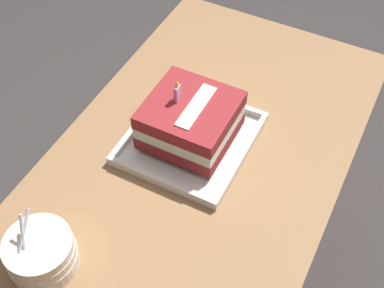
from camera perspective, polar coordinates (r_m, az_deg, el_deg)
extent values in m
cube|color=olive|center=(1.14, 0.17, -2.77)|extent=(1.11, 0.61, 0.04)
cube|color=olive|center=(1.70, 15.25, -1.49)|extent=(0.06, 0.06, 0.71)
cube|color=olive|center=(1.79, 0.29, 4.10)|extent=(0.06, 0.06, 0.71)
cube|color=silver|center=(1.17, -0.17, 0.38)|extent=(0.28, 0.26, 0.01)
cube|color=silver|center=(1.13, 5.50, -1.44)|extent=(0.28, 0.01, 0.02)
cube|color=silver|center=(1.20, -5.49, 2.83)|extent=(0.28, 0.01, 0.02)
cube|color=silver|center=(1.09, -3.45, -4.07)|extent=(0.01, 0.24, 0.02)
cube|color=silver|center=(1.24, 2.70, 5.00)|extent=(0.01, 0.24, 0.02)
cube|color=maroon|center=(1.14, -0.17, 1.57)|extent=(0.18, 0.18, 0.03)
cube|color=silver|center=(1.12, -0.18, 2.65)|extent=(0.18, 0.18, 0.03)
cube|color=maroon|center=(1.09, -0.18, 3.77)|extent=(0.18, 0.18, 0.03)
cube|color=beige|center=(1.08, 0.47, 4.19)|extent=(0.13, 0.03, 0.00)
cube|color=#E099C6|center=(1.08, -1.64, 5.60)|extent=(0.02, 0.01, 0.04)
ellipsoid|color=yellow|center=(1.06, -1.66, 6.56)|extent=(0.01, 0.01, 0.01)
cylinder|color=silver|center=(1.03, -16.03, -12.02)|extent=(0.13, 0.13, 0.03)
cylinder|color=silver|center=(1.01, -16.29, -11.45)|extent=(0.13, 0.13, 0.03)
cylinder|color=silver|center=(0.99, -16.56, -10.85)|extent=(0.13, 0.13, 0.03)
cylinder|color=silver|center=(0.97, -18.09, -9.33)|extent=(0.07, 0.02, 0.07)
cylinder|color=silver|center=(0.97, -18.12, -9.86)|extent=(0.05, 0.03, 0.08)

